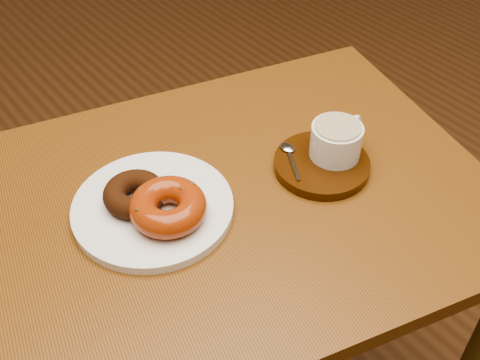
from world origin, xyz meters
TOP-DOWN VIEW (x-y plane):
  - cafe_table at (-0.17, 0.33)m, footprint 0.96×0.81m
  - donut_plate at (-0.29, 0.37)m, footprint 0.32×0.32m
  - donut_cinnamon at (-0.30, 0.39)m, footprint 0.10×0.10m
  - donut_caramel at (-0.28, 0.33)m, footprint 0.14×0.14m
  - saucer at (-0.01, 0.28)m, footprint 0.20×0.20m
  - coffee_cup at (0.02, 0.28)m, footprint 0.11×0.08m
  - teaspoon at (-0.04, 0.33)m, footprint 0.05×0.09m

SIDE VIEW (x-z plane):
  - cafe_table at x=-0.17m, z-range 0.27..1.05m
  - donut_plate at x=-0.29m, z-range 0.78..0.79m
  - saucer at x=-0.01m, z-range 0.78..0.80m
  - teaspoon at x=-0.04m, z-range 0.80..0.80m
  - donut_cinnamon at x=-0.30m, z-range 0.79..0.83m
  - donut_caramel at x=-0.28m, z-range 0.79..0.84m
  - coffee_cup at x=0.02m, z-range 0.80..0.86m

